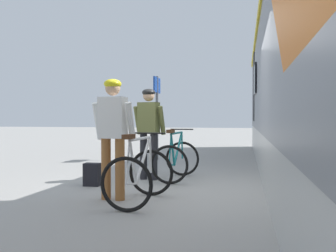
# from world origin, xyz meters

# --- Properties ---
(ground_plane) EXTENTS (80.00, 80.00, 0.00)m
(ground_plane) POSITION_xyz_m (0.00, 0.00, 0.00)
(ground_plane) COLOR #A09E99
(cyclist_near_in_white) EXTENTS (0.62, 0.33, 1.76)m
(cyclist_near_in_white) POSITION_xyz_m (-0.94, -0.87, 1.05)
(cyclist_near_in_white) COLOR #935B2D
(cyclist_near_in_white) RESTS_ON ground
(cyclist_far_in_olive) EXTENTS (0.65, 0.38, 1.76)m
(cyclist_far_in_olive) POSITION_xyz_m (-0.89, 0.92, 1.05)
(cyclist_far_in_olive) COLOR #232328
(cyclist_far_in_olive) RESTS_ON ground
(bicycle_near_white) EXTENTS (0.77, 1.11, 0.99)m
(bicycle_near_white) POSITION_xyz_m (-0.50, -1.00, 0.40)
(bicycle_near_white) COLOR black
(bicycle_near_white) RESTS_ON ground
(bicycle_far_teal) EXTENTS (0.77, 1.11, 0.99)m
(bicycle_far_teal) POSITION_xyz_m (-0.36, 1.00, 0.40)
(bicycle_far_teal) COLOR black
(bicycle_far_teal) RESTS_ON ground
(backpack_on_platform) EXTENTS (0.29, 0.19, 0.40)m
(backpack_on_platform) POSITION_xyz_m (-1.69, 0.07, 0.20)
(backpack_on_platform) COLOR black
(backpack_on_platform) RESTS_ON ground
(platform_sign_post) EXTENTS (0.08, 0.70, 2.40)m
(platform_sign_post) POSITION_xyz_m (-1.54, 4.24, 1.62)
(platform_sign_post) COLOR #595B60
(platform_sign_post) RESTS_ON ground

